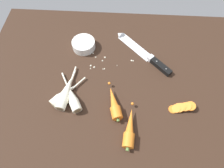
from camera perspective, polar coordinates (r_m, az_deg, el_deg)
ground_plane at (r=86.37cm, az=0.08°, el=-0.03°), size 120.00×90.00×4.00cm
chefs_knife at (r=94.89cm, az=8.70°, el=9.55°), size 26.83×27.02×4.18cm
whole_carrot at (r=77.44cm, az=0.65°, el=-5.87°), size 7.70×17.36×4.20cm
whole_carrot_second at (r=74.08cm, az=5.27°, el=-13.13°), size 5.44×19.03×4.20cm
parsnip_front at (r=81.74cm, az=-14.22°, el=-3.21°), size 13.20×15.59×4.00cm
parsnip_mid_left at (r=82.59cm, az=-13.11°, el=-1.64°), size 5.37×18.62×4.00cm
parsnip_mid_right at (r=81.55cm, az=-13.72°, el=-3.25°), size 5.79×19.56×4.00cm
parsnip_back at (r=80.49cm, az=-11.76°, el=-3.86°), size 11.85×18.96×4.00cm
carrot_slice_stack at (r=82.79cm, az=20.01°, el=-6.56°), size 10.52×4.84×3.24cm
prep_bowl at (r=95.71cm, az=-8.41°, el=11.55°), size 11.00×11.00×4.00cm
mince_crumbs at (r=90.49cm, az=-2.60°, el=6.69°), size 21.60×9.64×0.88cm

